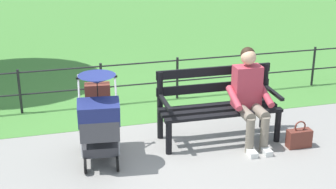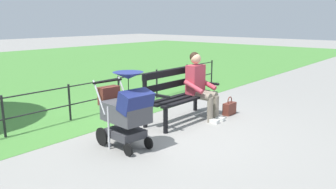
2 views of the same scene
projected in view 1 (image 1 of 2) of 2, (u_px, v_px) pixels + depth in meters
The scene contains 7 objects.
ground_plane at pixel (167, 147), 6.58m from camera, with size 60.00×60.00×0.00m, color gray.
grass_lawn at pixel (90, 15), 14.54m from camera, with size 40.00×16.00×0.01m, color #478438.
park_bench at pixel (217, 102), 6.68m from camera, with size 1.61×0.62×0.96m.
person_on_bench at pixel (250, 94), 6.51m from camera, with size 0.54×0.74×1.28m.
stroller at pixel (99, 117), 6.01m from camera, with size 0.59×0.93×1.15m.
handbag at pixel (299, 138), 6.54m from camera, with size 0.32×0.14×0.37m.
park_fence at pixel (170, 74), 8.07m from camera, with size 8.68×0.04×0.70m.
Camera 1 is at (1.50, 5.72, 2.97)m, focal length 53.41 mm.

